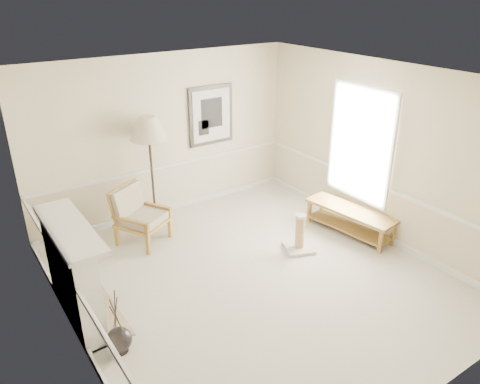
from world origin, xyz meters
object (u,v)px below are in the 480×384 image
Objects in this scene: floor_vase at (119,340)px; armchair at (137,212)px; scratching_post at (299,239)px; floor_lamp at (148,131)px; bench at (350,217)px.

floor_vase is 0.87× the size of armchair.
scratching_post is at bearing -71.23° from armchair.
floor_lamp is (0.48, 0.38, 1.21)m from armchair.
floor_lamp is 3.68m from bench.
floor_lamp is at bearing 139.68° from bench.
armchair is 1.61× the size of scratching_post.
bench is 2.63× the size of scratching_post.
floor_lamp reaches higher than floor_vase.
floor_lamp reaches higher than armchair.
bench is at bearing 6.65° from floor_vase.
floor_lamp is 3.03m from scratching_post.
armchair is at bearing 62.06° from floor_vase.
armchair is 1.35m from floor_lamp.
floor_vase is 3.55m from floor_lamp.
scratching_post is (3.23, 0.56, 0.04)m from floor_vase.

